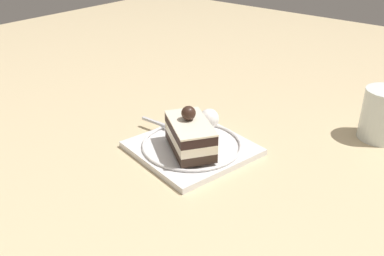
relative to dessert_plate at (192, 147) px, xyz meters
The scene contains 6 objects.
ground_plane 0.04m from the dessert_plate, 133.81° to the right, with size 2.40×2.40×0.00m, color #D3BB8D.
dessert_plate is the anchor object (origin of this frame).
cake_slice 0.04m from the dessert_plate, 149.43° to the right, with size 0.12×0.13×0.08m.
whipped_cream_dollop 0.07m from the dessert_plate, 10.90° to the left, with size 0.04×0.04×0.04m, color white.
fork 0.08m from the dessert_plate, 78.01° to the left, with size 0.01×0.12×0.00m.
drink_glass_near 0.36m from the dessert_plate, 42.51° to the right, with size 0.08×0.08×0.10m.
Camera 1 is at (-0.48, -0.39, 0.39)m, focal length 39.49 mm.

